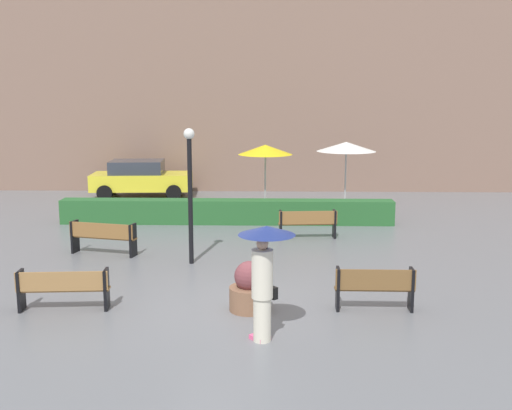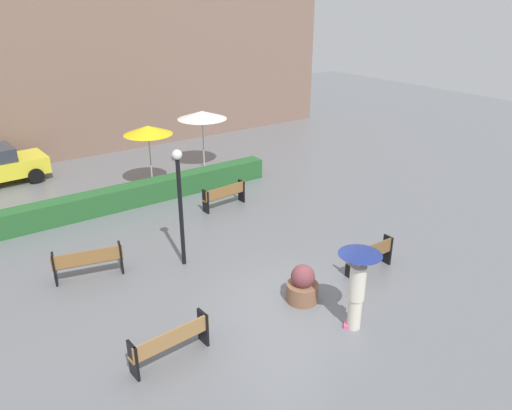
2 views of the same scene
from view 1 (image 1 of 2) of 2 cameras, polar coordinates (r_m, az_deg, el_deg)
name	(u,v)px [view 1 (image 1 of 2)]	position (r m, az deg, el deg)	size (l,w,h in m)	color
ground_plane	(233,308)	(12.73, -2.18, -9.63)	(60.00, 60.00, 0.00)	slate
bench_near_left	(63,287)	(13.06, -17.58, -7.31)	(1.86, 0.51, 0.84)	#9E7242
bench_far_left	(103,236)	(17.19, -14.13, -2.79)	(1.91, 0.78, 0.90)	olive
bench_near_right	(375,286)	(12.66, 11.04, -7.42)	(1.61, 0.34, 0.89)	brown
bench_back_row	(308,222)	(18.63, 4.85, -1.59)	(1.79, 0.49, 0.86)	olive
pedestrian_with_umbrella	(264,266)	(10.75, 0.77, -5.74)	(1.01, 1.01, 2.09)	silver
planter_pot	(250,289)	(12.50, -0.61, -7.87)	(0.83, 0.83, 1.03)	brown
lamp_post	(190,181)	(15.61, -6.19, 2.29)	(0.28, 0.28, 3.51)	black
patio_umbrella_yellow	(265,150)	(21.81, 0.87, 5.18)	(1.94, 1.94, 2.58)	silver
patio_umbrella_white	(346,147)	(22.94, 8.43, 5.40)	(2.20, 2.20, 2.61)	silver
hedge_strip	(227,212)	(20.78, -2.75, -0.62)	(11.28, 0.70, 0.81)	#28602D
building_facade	(254,83)	(27.96, -0.17, 11.32)	(28.00, 1.20, 9.67)	#846656
parked_car	(141,178)	(26.55, -10.72, 2.49)	(4.30, 2.18, 1.57)	yellow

